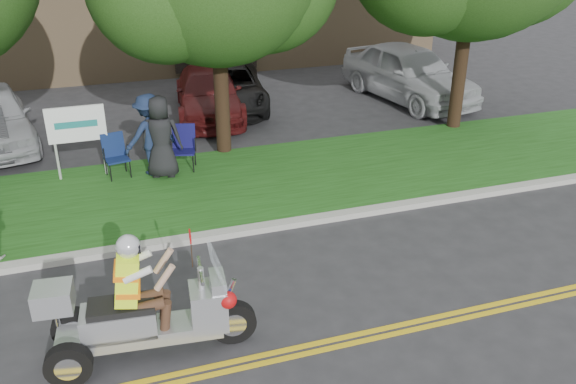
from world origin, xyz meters
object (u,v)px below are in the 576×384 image
object	(u,v)px
trike_scooter	(140,315)
parked_car_far_right	(409,72)
parked_car_right	(209,93)
lawn_chair_a	(184,144)
parked_car_mid	(228,87)
lawn_chair_b	(115,152)

from	to	relation	value
trike_scooter	parked_car_far_right	distance (m)	13.62
trike_scooter	parked_car_right	world-z (taller)	trike_scooter
lawn_chair_a	parked_car_right	size ratio (longest dim) A/B	0.22
parked_car_right	parked_car_mid	bearing A→B (deg)	43.99
trike_scooter	lawn_chair_a	distance (m)	6.49
lawn_chair_a	parked_car_far_right	distance (m)	8.54
lawn_chair_a	parked_car_mid	world-z (taller)	parked_car_mid
lawn_chair_b	lawn_chair_a	bearing A→B (deg)	-12.07
trike_scooter	parked_car_mid	xyz separation A→B (m)	(3.77, 10.80, -0.02)
trike_scooter	lawn_chair_b	xyz separation A→B (m)	(0.11, 6.31, -0.01)
lawn_chair_b	parked_car_far_right	xyz separation A→B (m)	(9.31, 3.53, 0.24)
lawn_chair_b	parked_car_far_right	world-z (taller)	parked_car_far_right
parked_car_right	lawn_chair_a	bearing A→B (deg)	-101.49
trike_scooter	parked_car_far_right	bearing A→B (deg)	51.95
parked_car_mid	parked_car_right	bearing A→B (deg)	-135.30
lawn_chair_b	parked_car_far_right	distance (m)	9.96
lawn_chair_a	parked_car_mid	xyz separation A→B (m)	(2.12, 4.52, -0.03)
lawn_chair_a	lawn_chair_b	size ratio (longest dim) A/B	1.05
lawn_chair_b	parked_car_mid	size ratio (longest dim) A/B	0.21
lawn_chair_b	parked_car_right	distance (m)	4.96
lawn_chair_b	parked_car_mid	xyz separation A→B (m)	(3.66, 4.49, -0.00)
parked_car_right	parked_car_far_right	xyz separation A→B (m)	(6.35, -0.45, 0.22)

